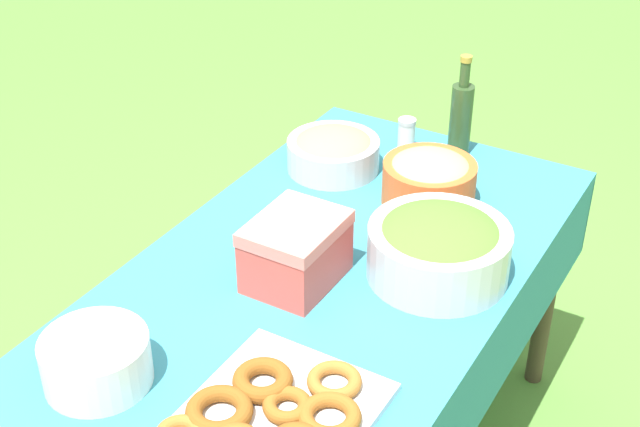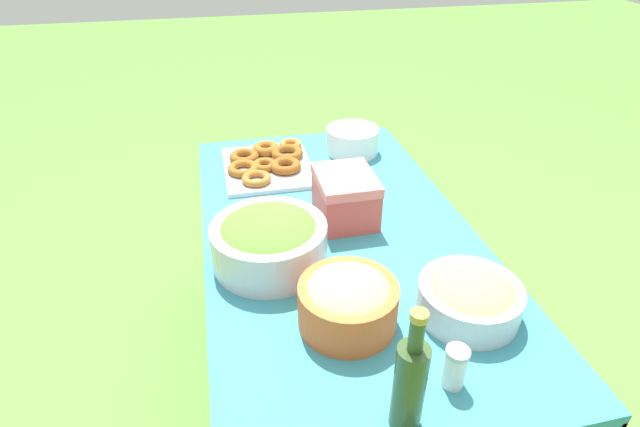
{
  "view_description": "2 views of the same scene",
  "coord_description": "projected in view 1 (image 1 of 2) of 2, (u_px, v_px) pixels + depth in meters",
  "views": [
    {
      "loc": [
        -1.37,
        -0.79,
        1.83
      ],
      "look_at": [
        0.05,
        0.05,
        0.79
      ],
      "focal_mm": 50.0,
      "sensor_mm": 36.0,
      "label": 1
    },
    {
      "loc": [
        1.17,
        -0.32,
        1.52
      ],
      "look_at": [
        0.02,
        -0.06,
        0.77
      ],
      "focal_mm": 28.0,
      "sensor_mm": 36.0,
      "label": 2
    }
  ],
  "objects": [
    {
      "name": "bread_bowl",
      "position": [
        333.0,
        151.0,
        2.3
      ],
      "size": [
        0.24,
        0.24,
        0.1
      ],
      "color": "silver",
      "rests_on": "picnic_table"
    },
    {
      "name": "pasta_bowl",
      "position": [
        429.0,
        179.0,
        2.15
      ],
      "size": [
        0.23,
        0.23,
        0.13
      ],
      "color": "#E05B28",
      "rests_on": "picnic_table"
    },
    {
      "name": "cooler_box",
      "position": [
        296.0,
        251.0,
        1.87
      ],
      "size": [
        0.21,
        0.17,
        0.15
      ],
      "color": "#E04C42",
      "rests_on": "picnic_table"
    },
    {
      "name": "salt_shaker",
      "position": [
        406.0,
        135.0,
        2.38
      ],
      "size": [
        0.05,
        0.05,
        0.1
      ],
      "color": "white",
      "rests_on": "picnic_table"
    },
    {
      "name": "olive_oil_bottle",
      "position": [
        461.0,
        116.0,
        2.34
      ],
      "size": [
        0.06,
        0.06,
        0.28
      ],
      "color": "#2D4723",
      "rests_on": "picnic_table"
    },
    {
      "name": "donut_platter",
      "position": [
        271.0,
        416.0,
        1.54
      ],
      "size": [
        0.37,
        0.32,
        0.05
      ],
      "color": "silver",
      "rests_on": "picnic_table"
    },
    {
      "name": "picnic_table",
      "position": [
        326.0,
        303.0,
        2.0
      ],
      "size": [
        1.45,
        0.78,
        0.69
      ],
      "color": "teal",
      "rests_on": "ground_plane"
    },
    {
      "name": "plate_stack",
      "position": [
        96.0,
        361.0,
        1.62
      ],
      "size": [
        0.2,
        0.2,
        0.1
      ],
      "color": "white",
      "rests_on": "picnic_table"
    },
    {
      "name": "salad_bowl",
      "position": [
        439.0,
        247.0,
        1.89
      ],
      "size": [
        0.31,
        0.31,
        0.14
      ],
      "color": "silver",
      "rests_on": "picnic_table"
    }
  ]
}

